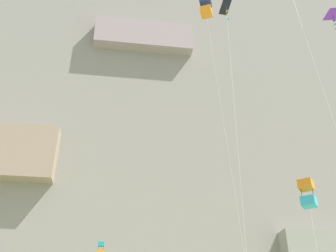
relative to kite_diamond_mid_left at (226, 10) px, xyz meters
name	(u,v)px	position (x,y,z in m)	size (l,w,h in m)	color
cliff_face	(136,126)	(-5.77, 42.87, 11.85)	(180.00, 30.05, 81.35)	gray
kite_diamond_mid_left	(226,10)	(0.00, 0.00, 0.00)	(2.54, 5.71, 30.73)	black
kite_diamond_low_right	(335,18)	(11.76, 1.70, 2.24)	(1.91, 7.14, 32.98)	purple
kite_box_low_center	(101,249)	(-9.89, 18.74, -17.06)	(0.67, 4.70, 12.42)	teal
kite_box_near_cliff	(206,7)	(-0.77, 3.93, 4.36)	(2.02, 3.45, 34.31)	navy
kite_box_mid_center	(307,194)	(5.91, 2.83, -15.88)	(3.29, 5.02, 13.97)	orange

